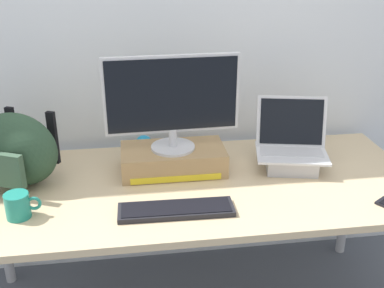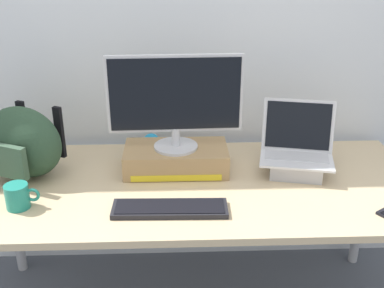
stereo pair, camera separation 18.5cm
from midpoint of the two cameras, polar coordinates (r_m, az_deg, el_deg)
name	(u,v)px [view 2 (the right image)]	position (r m, az deg, el deg)	size (l,w,h in m)	color
back_wall	(188,22)	(2.32, 1.86, 14.47)	(7.00, 0.10, 2.60)	silver
desk	(192,194)	(2.05, 2.60, -6.16)	(1.96, 0.84, 0.71)	tan
toner_box_yellow	(176,159)	(2.11, 0.56, -1.82)	(0.46, 0.25, 0.11)	#A88456
desktop_monitor	(175,100)	(2.00, 0.60, 5.27)	(0.58, 0.19, 0.42)	silver
open_laptop	(296,159)	(2.15, 14.88, -1.77)	(0.36, 0.30, 0.31)	#ADADB2
external_keyboard	(170,208)	(1.82, 0.24, -7.87)	(0.44, 0.14, 0.02)	black
messenger_backpack	(23,143)	(2.11, -17.44, 0.11)	(0.42, 0.35, 0.31)	#28422D
coffee_mug	(18,196)	(1.91, -17.72, -6.11)	(0.13, 0.09, 0.10)	#1E7F70
plush_toy	(151,142)	(2.31, -2.66, 0.23)	(0.08, 0.08, 0.08)	#2393CC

